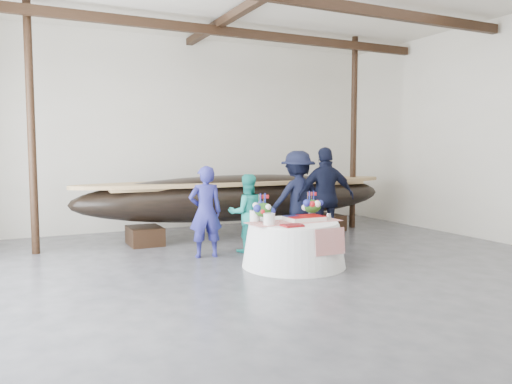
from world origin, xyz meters
name	(u,v)px	position (x,y,z in m)	size (l,w,h in m)	color
floor	(329,288)	(0.00, 0.00, 0.00)	(10.00, 12.00, 0.01)	#3D3D42
wall_back	(189,134)	(0.00, 6.00, 2.25)	(10.00, 0.02, 4.50)	silver
pavilion_structure	(303,0)	(0.00, 0.74, 4.00)	(9.80, 11.76, 4.50)	black
longboat_display	(243,197)	(0.61, 4.18, 0.85)	(7.12, 1.42, 1.33)	black
banquet_table	(294,244)	(0.23, 1.35, 0.36)	(1.67, 1.67, 0.72)	white
tabletop_items	(289,212)	(0.21, 1.48, 0.87)	(1.56, 0.95, 0.40)	#B71412
guest_woman_blue	(205,212)	(-0.83, 2.59, 0.80)	(0.58, 0.38, 1.60)	navy
guest_woman_teal	(247,213)	(0.01, 2.68, 0.72)	(0.70, 0.54, 1.43)	#21AE9E
guest_man_left	(298,198)	(1.16, 2.80, 0.93)	(1.20, 0.69, 1.85)	black
guest_man_right	(326,197)	(1.58, 2.46, 0.96)	(1.13, 0.47, 1.92)	black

